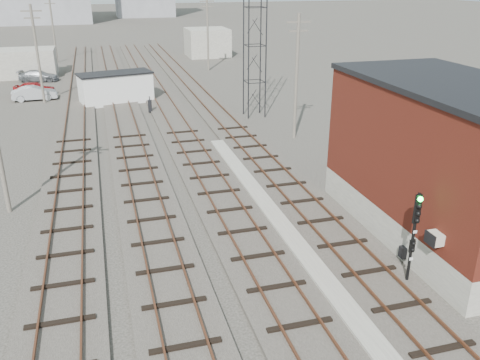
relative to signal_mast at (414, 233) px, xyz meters
name	(u,v)px	position (x,y,z in m)	size (l,w,h in m)	color
ground	(156,70)	(-3.70, 51.51, -2.32)	(320.00, 320.00, 0.00)	#282621
track_right	(210,106)	(-1.20, 30.51, -2.21)	(3.20, 90.00, 0.39)	#332D28
track_mid_right	(168,109)	(-5.20, 30.51, -2.21)	(3.20, 90.00, 0.39)	#332D28
track_mid_left	(123,112)	(-9.20, 30.51, -2.21)	(3.20, 90.00, 0.39)	#332D28
track_left	(76,115)	(-13.20, 30.51, -2.21)	(3.20, 90.00, 0.39)	#332D28
platform_curb	(284,229)	(-3.20, 5.51, -2.19)	(0.90, 28.00, 0.26)	gray
brick_building	(447,161)	(3.80, 3.51, 1.31)	(6.54, 12.20, 7.22)	gray
lattice_tower	(255,26)	(1.80, 26.51, 5.18)	(1.60, 1.60, 15.00)	black
utility_pole_left_b	(37,52)	(-16.20, 36.51, 2.48)	(1.80, 0.24, 9.00)	#595147
utility_pole_left_c	(53,27)	(-16.20, 61.51, 2.48)	(1.80, 0.24, 9.00)	#595147
utility_pole_right_a	(297,74)	(2.80, 19.51, 2.48)	(1.80, 0.24, 9.00)	#595147
utility_pole_right_b	(208,32)	(2.80, 49.51, 2.48)	(1.80, 0.24, 9.00)	#595147
shed_left	(21,63)	(-19.70, 51.51, -0.72)	(8.00, 5.00, 3.20)	gray
shed_right	(207,42)	(5.30, 61.51, -0.32)	(6.00, 6.00, 4.00)	gray
signal_mast	(414,233)	(0.00, 0.00, 0.00)	(0.40, 0.41, 3.96)	gray
switch_stand	(150,106)	(-6.83, 29.81, -1.66)	(0.37, 0.37, 1.40)	black
site_trailer	(116,88)	(-9.46, 34.75, -0.87)	(7.30, 4.36, 2.87)	silver
car_red	(34,88)	(-17.36, 40.33, -1.63)	(1.61, 4.01, 1.37)	maroon
car_silver	(35,93)	(-17.13, 37.91, -1.63)	(1.46, 4.20, 1.38)	#B2B5BA
car_grey	(39,76)	(-17.55, 47.77, -1.68)	(1.78, 4.39, 1.27)	slate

